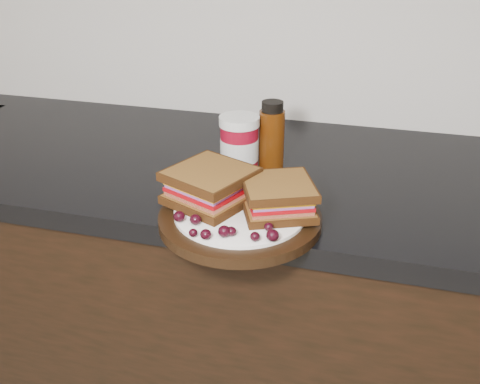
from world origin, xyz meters
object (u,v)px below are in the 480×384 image
(plate, at_px, (240,218))
(oil_bottle, at_px, (272,136))
(sandwich_left, at_px, (210,186))
(condiment_jar, at_px, (239,145))

(plate, xyz_separation_m, oil_bottle, (0.00, 0.24, 0.06))
(sandwich_left, bearing_deg, oil_bottle, 97.42)
(condiment_jar, relative_size, oil_bottle, 0.82)
(sandwich_left, bearing_deg, condiment_jar, 112.89)
(sandwich_left, xyz_separation_m, condiment_jar, (0.00, 0.18, 0.01))
(plate, bearing_deg, oil_bottle, 89.26)
(plate, height_order, oil_bottle, oil_bottle)
(plate, xyz_separation_m, sandwich_left, (-0.06, 0.02, 0.04))
(condiment_jar, bearing_deg, plate, -74.42)
(plate, bearing_deg, sandwich_left, 159.98)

